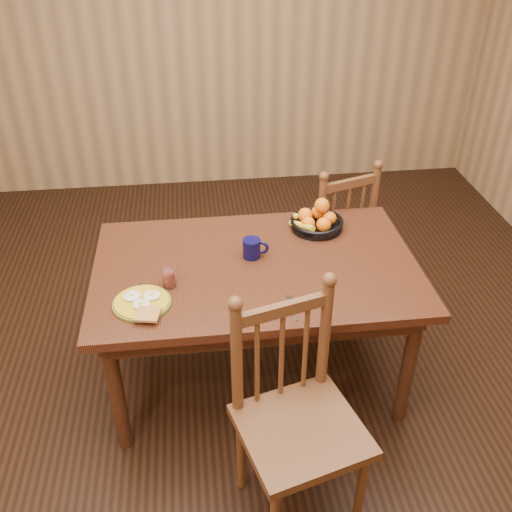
{
  "coord_description": "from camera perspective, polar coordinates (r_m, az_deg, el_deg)",
  "views": [
    {
      "loc": [
        -0.28,
        -2.31,
        2.35
      ],
      "look_at": [
        0.0,
        0.0,
        0.8
      ],
      "focal_mm": 40.0,
      "sensor_mm": 36.0,
      "label": 1
    }
  ],
  "objects": [
    {
      "name": "fork",
      "position": [
        2.56,
        3.47,
        -5.03
      ],
      "size": [
        0.05,
        0.18,
        0.0
      ],
      "rotation": [
        0.0,
        0.0,
        0.2
      ],
      "color": "silver",
      "rests_on": "dining_table"
    },
    {
      "name": "chair_far",
      "position": [
        3.63,
        7.55,
        2.22
      ],
      "size": [
        0.55,
        0.54,
        0.97
      ],
      "rotation": [
        0.0,
        0.0,
        3.46
      ],
      "color": "#4A2D16",
      "rests_on": "ground"
    },
    {
      "name": "breakfast_plate",
      "position": [
        2.61,
        -11.31,
        -4.6
      ],
      "size": [
        0.26,
        0.3,
        0.04
      ],
      "color": "#59601E",
      "rests_on": "dining_table"
    },
    {
      "name": "spoon",
      "position": [
        2.72,
        -11.21,
        -3.07
      ],
      "size": [
        0.04,
        0.16,
        0.01
      ],
      "rotation": [
        0.0,
        0.0,
        -0.05
      ],
      "color": "silver",
      "rests_on": "dining_table"
    },
    {
      "name": "chair_near",
      "position": [
        2.42,
        4.09,
        -15.96
      ],
      "size": [
        0.58,
        0.57,
        1.05
      ],
      "rotation": [
        0.0,
        0.0,
        0.27
      ],
      "color": "#4A2D16",
      "rests_on": "ground"
    },
    {
      "name": "juice_glass",
      "position": [
        2.68,
        -8.71,
        -2.25
      ],
      "size": [
        0.06,
        0.06,
        0.09
      ],
      "color": "silver",
      "rests_on": "dining_table"
    },
    {
      "name": "room",
      "position": [
        2.53,
        0.0,
        10.41
      ],
      "size": [
        4.52,
        5.02,
        2.72
      ],
      "color": "black",
      "rests_on": "ground"
    },
    {
      "name": "coffee_mug",
      "position": [
        2.85,
        -0.36,
        0.8
      ],
      "size": [
        0.13,
        0.09,
        0.1
      ],
      "color": "black",
      "rests_on": "dining_table"
    },
    {
      "name": "fruit_bowl",
      "position": [
        3.12,
        6.08,
        3.57
      ],
      "size": [
        0.29,
        0.29,
        0.17
      ],
      "color": "black",
      "rests_on": "dining_table"
    },
    {
      "name": "dining_table",
      "position": [
        2.87,
        0.0,
        -2.24
      ],
      "size": [
        1.6,
        1.0,
        0.75
      ],
      "color": "black",
      "rests_on": "ground"
    }
  ]
}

